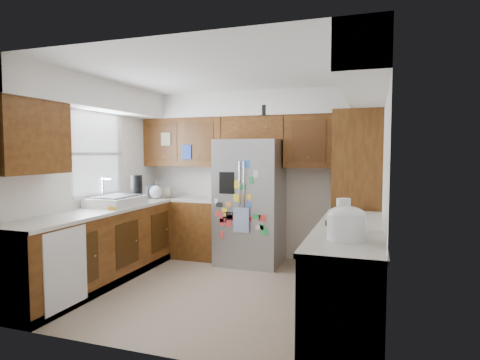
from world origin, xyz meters
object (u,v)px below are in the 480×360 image
paper_towel (343,214)px  fridge (250,202)px  pantry (358,194)px  rice_cooker (346,222)px

paper_towel → fridge: bearing=128.7°
pantry → fridge: size_ratio=1.19×
pantry → rice_cooker: 2.18m
fridge → rice_cooker: (1.50, -2.23, 0.16)m
rice_cooker → paper_towel: paper_towel is taller
fridge → pantry: bearing=-2.1°
pantry → paper_towel: bearing=-91.7°
pantry → fridge: (-1.50, 0.05, -0.17)m
pantry → fridge: 1.51m
pantry → rice_cooker: size_ratio=6.75×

